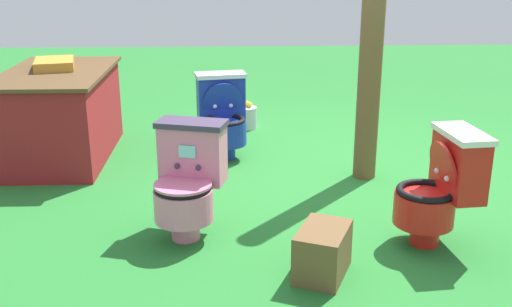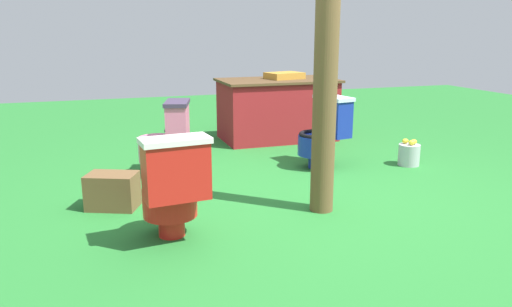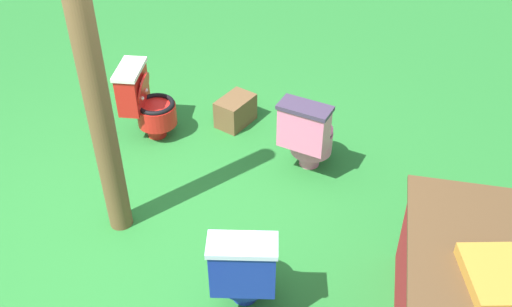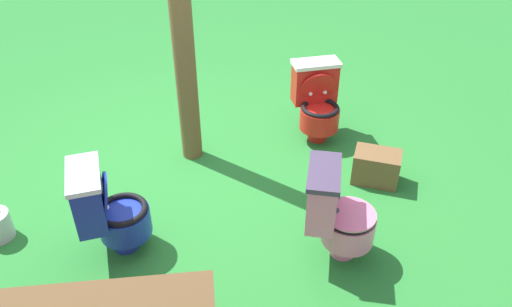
% 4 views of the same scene
% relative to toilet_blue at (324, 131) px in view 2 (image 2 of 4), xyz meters
% --- Properties ---
extents(ground, '(14.00, 14.00, 0.00)m').
position_rel_toilet_blue_xyz_m(ground, '(-0.50, -0.93, -0.37)').
color(ground, '#26752D').
extents(toilet_blue, '(0.56, 0.48, 0.73)m').
position_rel_toilet_blue_xyz_m(toilet_blue, '(0.00, 0.00, 0.00)').
color(toilet_blue, '#192D9E').
rests_on(toilet_blue, ground).
extents(toilet_red, '(0.45, 0.53, 0.73)m').
position_rel_toilet_blue_xyz_m(toilet_red, '(-1.76, -1.34, 0.00)').
color(toilet_red, red).
rests_on(toilet_red, ground).
extents(toilet_pink, '(0.58, 0.52, 0.73)m').
position_rel_toilet_blue_xyz_m(toilet_pink, '(-1.56, 0.21, -0.00)').
color(toilet_pink, pink).
rests_on(toilet_pink, ground).
extents(vendor_table, '(1.46, 0.87, 0.85)m').
position_rel_toilet_blue_xyz_m(vendor_table, '(0.03, 1.42, 0.02)').
color(vendor_table, maroon).
rests_on(vendor_table, ground).
extents(wooden_post, '(0.18, 0.18, 2.24)m').
position_rel_toilet_blue_xyz_m(wooden_post, '(-0.57, -1.14, 0.74)').
color(wooden_post, brown).
rests_on(wooden_post, ground).
extents(small_crate, '(0.45, 0.38, 0.28)m').
position_rel_toilet_blue_xyz_m(small_crate, '(-2.12, -0.57, -0.23)').
color(small_crate, brown).
rests_on(small_crate, ground).
extents(lemon_bucket, '(0.22, 0.22, 0.28)m').
position_rel_toilet_blue_xyz_m(lemon_bucket, '(0.88, -0.23, -0.26)').
color(lemon_bucket, '#B7B7BF').
rests_on(lemon_bucket, ground).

